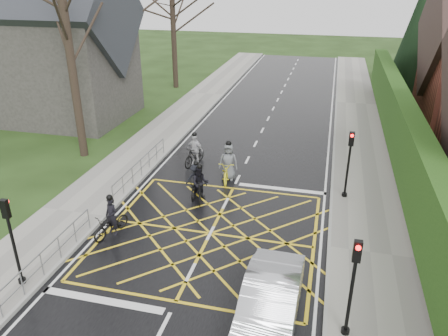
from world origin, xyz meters
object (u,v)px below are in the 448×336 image
at_px(cyclist_mid, 196,183).
at_px(cyclist_back, 200,187).
at_px(car, 269,305).
at_px(cyclist_lead, 228,167).
at_px(cyclist_front, 194,153).
at_px(cyclist_rear, 111,222).

bearing_deg(cyclist_mid, cyclist_back, -59.54).
height_order(cyclist_mid, car, cyclist_mid).
bearing_deg(car, cyclist_back, 122.24).
height_order(cyclist_back, cyclist_lead, cyclist_lead).
height_order(cyclist_mid, cyclist_front, cyclist_front).
bearing_deg(cyclist_back, cyclist_mid, 108.27).
relative_size(cyclist_front, cyclist_lead, 0.88).
relative_size(cyclist_back, cyclist_mid, 1.02).
xyz_separation_m(cyclist_mid, cyclist_lead, (1.04, 1.91, 0.09)).
distance_m(cyclist_front, cyclist_lead, 2.53).
bearing_deg(cyclist_front, cyclist_lead, -16.20).
bearing_deg(cyclist_rear, cyclist_back, 73.14).
relative_size(cyclist_lead, car, 0.47).
xyz_separation_m(cyclist_back, cyclist_lead, (0.74, 2.33, 0.04)).
bearing_deg(cyclist_lead, cyclist_back, -113.28).
xyz_separation_m(cyclist_rear, cyclist_mid, (2.19, 3.97, 0.05)).
bearing_deg(cyclist_front, cyclist_rear, -82.75).
distance_m(cyclist_back, car, 7.98).
bearing_deg(car, cyclist_front, 118.84).
relative_size(cyclist_mid, cyclist_front, 0.94).
distance_m(cyclist_rear, cyclist_front, 7.31).
bearing_deg(cyclist_mid, cyclist_front, 103.44).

